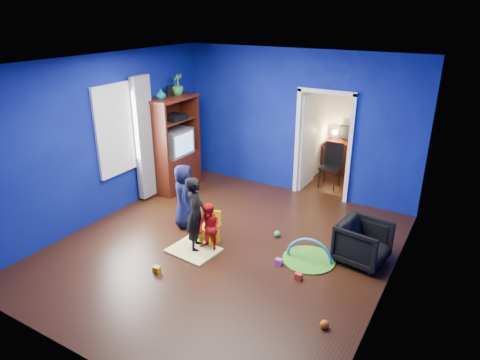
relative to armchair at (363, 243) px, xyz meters
The scene contains 34 objects.
floor 2.18m from the armchair, 159.96° to the right, with size 5.00×5.50×0.01m, color black.
ceiling 3.36m from the armchair, 159.96° to the right, with size 5.00×5.50×0.01m, color white.
wall_back 3.07m from the armchair, 135.19° to the left, with size 5.00×0.02×2.90m, color navy.
wall_front 4.19m from the armchair, 120.13° to the right, with size 5.00×0.02×2.90m, color navy.
wall_left 4.72m from the armchair, behind, with size 0.02×5.50×2.90m, color navy.
wall_right 1.43m from the armchair, 57.26° to the right, with size 0.02×5.50×2.90m, color navy.
alcove 3.35m from the armchair, 116.28° to the left, with size 1.00×1.75×2.50m, color silver, non-canonical shape.
armchair is the anchor object (origin of this frame).
child_black 2.59m from the armchair, 158.00° to the right, with size 0.45×0.29×1.23m, color black.
child_navy 3.06m from the armchair, behind, with size 0.56×0.36×1.14m, color #0F1739.
toddler_red 2.35m from the armchair, 156.69° to the right, with size 0.40×0.31×0.82m, color red.
vase 4.62m from the armchair, behind, with size 0.19×0.19×0.20m, color #0C5C67.
potted_plant 4.75m from the armchair, 165.70° to the left, with size 0.24×0.24×0.43m, color #2F8235.
tv_armoire 4.38m from the armchair, 168.52° to the left, with size 0.58×1.14×1.96m, color #3D190A.
crt_tv 4.35m from the armchair, 168.41° to the left, with size 0.46×0.70×0.54m, color silver.
yellow_blanket 2.63m from the armchair, 155.97° to the right, with size 0.75×0.60×0.03m, color #F2E07A.
hopper_ball 3.08m from the armchair, behind, with size 0.37×0.37×0.37m, color yellow.
kid_chair 2.42m from the armchair, 162.46° to the right, with size 0.28×0.28×0.50m, color yellow.
play_mat 0.85m from the armchair, 151.45° to the right, with size 0.81×0.81×0.02m, color green.
toy_arch 0.85m from the armchair, 151.45° to the right, with size 0.73×0.73×0.05m, color #3F8CD8.
window_left 4.69m from the armchair, behind, with size 0.03×0.95×1.55m, color white.
curtain 4.49m from the armchair, behind, with size 0.14×0.42×2.40m, color slate.
doorway 2.57m from the armchair, 125.32° to the left, with size 1.16×0.10×2.10m, color white.
study_desk 3.80m from the armchair, 112.03° to the left, with size 0.88×0.44×0.75m, color #3D140A.
desk_monitor 3.96m from the armchair, 111.37° to the left, with size 0.40×0.05×0.32m, color black.
desk_lamp 4.01m from the armchair, 115.46° to the left, with size 0.14×0.14×0.14m, color #FFD88C.
folding_chair 2.93m from the armchair, 119.09° to the left, with size 0.40×0.40×0.92m, color black.
book_shelf 4.25m from the armchair, 111.43° to the left, with size 0.88×0.24×0.04m, color white.
toy_0 1.15m from the armchair, 124.67° to the right, with size 0.10×0.08×0.10m, color red.
toy_1 0.36m from the armchair, 72.97° to the left, with size 0.11×0.11×0.11m, color #2994EC.
toy_2 3.10m from the armchair, 143.96° to the right, with size 0.10×0.08×0.10m, color #DFA10B.
toy_3 1.46m from the armchair, behind, with size 0.11×0.11×0.11m, color green.
toy_4 1.30m from the armchair, 145.03° to the right, with size 0.10×0.08×0.10m, color #B94597.
toy_5 1.70m from the armchair, 89.00° to the right, with size 0.11×0.11×0.11m, color orange.
Camera 1 is at (3.27, -5.02, 3.61)m, focal length 32.00 mm.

